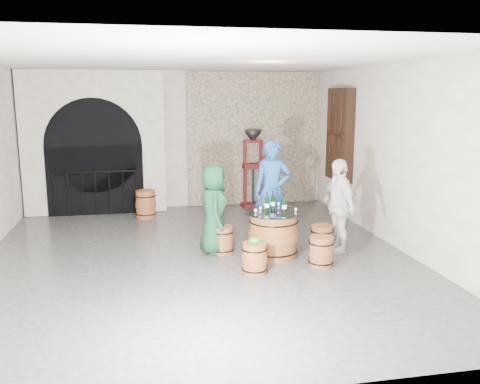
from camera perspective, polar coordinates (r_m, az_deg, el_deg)
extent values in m
plane|color=#2F2F32|center=(8.55, -4.64, -7.35)|extent=(8.00, 8.00, 0.00)
plane|color=beige|center=(12.15, -6.92, 5.81)|extent=(8.00, 0.00, 8.00)
plane|color=beige|center=(4.30, 1.09, -3.73)|extent=(8.00, 0.00, 8.00)
plane|color=beige|center=(9.24, 17.33, 3.75)|extent=(0.00, 8.00, 8.00)
plane|color=beige|center=(8.13, -5.01, 14.57)|extent=(8.00, 8.00, 0.00)
cube|color=tan|center=(12.35, 1.51, 5.98)|extent=(3.20, 0.12, 3.18)
cube|color=beige|center=(11.91, -16.02, 5.36)|extent=(3.10, 0.50, 3.18)
cube|color=black|center=(11.76, -15.91, 1.24)|extent=(2.10, 0.03, 1.55)
cylinder|color=black|center=(11.65, -16.11, 4.99)|extent=(2.10, 0.03, 2.10)
cylinder|color=black|center=(11.66, -15.98, 2.18)|extent=(1.79, 0.04, 0.04)
cylinder|color=black|center=(11.85, -20.16, -0.34)|extent=(0.02, 0.02, 0.98)
cylinder|color=black|center=(11.81, -18.73, -0.29)|extent=(0.02, 0.02, 0.98)
cylinder|color=black|center=(11.77, -17.30, -0.24)|extent=(0.02, 0.02, 0.98)
cylinder|color=black|center=(11.74, -15.86, -0.19)|extent=(0.02, 0.02, 0.98)
cylinder|color=black|center=(11.72, -14.41, -0.13)|extent=(0.02, 0.02, 0.98)
cylinder|color=black|center=(11.70, -12.96, -0.08)|extent=(0.02, 0.02, 0.98)
cylinder|color=black|center=(11.70, -11.50, -0.03)|extent=(0.02, 0.02, 0.98)
cube|color=black|center=(11.34, 11.15, 6.33)|extent=(0.20, 1.10, 2.00)
cube|color=black|center=(11.32, 10.91, 6.33)|extent=(0.06, 0.88, 1.76)
cube|color=black|center=(11.33, 11.05, 6.33)|extent=(0.22, 0.92, 0.06)
cube|color=black|center=(11.06, 11.62, 6.20)|extent=(0.22, 0.06, 1.80)
cube|color=black|center=(11.33, 11.05, 6.33)|extent=(0.22, 0.06, 1.80)
cube|color=black|center=(11.60, 10.52, 6.46)|extent=(0.22, 0.06, 1.80)
cylinder|color=brown|center=(8.50, 3.75, -4.89)|extent=(0.77, 0.77, 0.73)
cylinder|color=brown|center=(8.50, 3.75, -4.89)|extent=(0.82, 0.82, 0.16)
torus|color=black|center=(8.57, 3.73, -6.48)|extent=(0.83, 0.83, 0.02)
torus|color=black|center=(8.43, 3.77, -3.27)|extent=(0.83, 0.83, 0.02)
cylinder|color=brown|center=(8.40, 3.78, -2.43)|extent=(0.79, 0.79, 0.02)
cylinder|color=black|center=(8.40, 3.78, -2.26)|extent=(1.00, 1.00, 0.01)
cylinder|color=brown|center=(8.69, -2.01, -5.45)|extent=(0.36, 0.36, 0.46)
cylinder|color=brown|center=(8.69, -2.01, -5.45)|extent=(0.39, 0.39, 0.10)
torus|color=black|center=(8.73, -2.00, -6.43)|extent=(0.40, 0.40, 0.02)
torus|color=black|center=(8.64, -2.02, -4.46)|extent=(0.40, 0.40, 0.02)
cylinder|color=brown|center=(8.62, -2.02, -3.93)|extent=(0.37, 0.37, 0.02)
cylinder|color=brown|center=(9.38, 3.62, -4.22)|extent=(0.36, 0.36, 0.46)
cylinder|color=brown|center=(9.38, 3.62, -4.22)|extent=(0.39, 0.39, 0.10)
torus|color=black|center=(9.42, 3.61, -5.13)|extent=(0.40, 0.40, 0.02)
torus|color=black|center=(9.34, 3.63, -3.29)|extent=(0.40, 0.40, 0.02)
cylinder|color=brown|center=(9.32, 3.63, -2.80)|extent=(0.37, 0.37, 0.02)
cylinder|color=brown|center=(8.84, 9.16, -5.30)|extent=(0.36, 0.36, 0.46)
cylinder|color=brown|center=(8.84, 9.16, -5.30)|extent=(0.39, 0.39, 0.10)
torus|color=black|center=(8.88, 9.13, -6.26)|extent=(0.40, 0.40, 0.02)
torus|color=black|center=(8.79, 9.19, -4.32)|extent=(0.40, 0.40, 0.02)
cylinder|color=brown|center=(8.77, 9.21, -3.80)|extent=(0.37, 0.37, 0.02)
cylinder|color=brown|center=(8.16, 9.10, -6.69)|extent=(0.36, 0.36, 0.46)
cylinder|color=brown|center=(8.16, 9.10, -6.69)|extent=(0.39, 0.39, 0.10)
torus|color=black|center=(8.21, 9.07, -7.72)|extent=(0.40, 0.40, 0.02)
torus|color=black|center=(8.11, 9.13, -5.64)|extent=(0.40, 0.40, 0.02)
cylinder|color=brown|center=(8.09, 9.15, -5.07)|extent=(0.37, 0.37, 0.02)
cylinder|color=brown|center=(7.75, 1.64, -7.50)|extent=(0.36, 0.36, 0.46)
cylinder|color=brown|center=(7.75, 1.64, -7.50)|extent=(0.39, 0.39, 0.10)
torus|color=black|center=(7.80, 1.64, -8.59)|extent=(0.40, 0.40, 0.02)
torus|color=black|center=(7.70, 1.65, -6.41)|extent=(0.40, 0.40, 0.02)
cylinder|color=brown|center=(7.68, 1.65, -5.81)|extent=(0.37, 0.37, 0.02)
ellipsoid|color=#0D932B|center=(7.67, 1.66, -5.47)|extent=(0.18, 0.18, 0.10)
cylinder|color=#0D932B|center=(7.67, 2.29, -5.76)|extent=(0.11, 0.11, 0.01)
imported|color=#113E24|center=(8.58, -2.96, -1.98)|extent=(0.52, 0.77, 1.52)
imported|color=#1A4C92|center=(9.37, 3.65, 0.17)|extent=(0.75, 0.57, 1.86)
imported|color=silver|center=(8.81, 10.96, -1.53)|extent=(0.50, 0.99, 1.61)
cylinder|color=black|center=(8.39, 3.05, -1.44)|extent=(0.07, 0.07, 0.22)
cylinder|color=white|center=(8.39, 3.05, -1.51)|extent=(0.08, 0.08, 0.06)
cone|color=black|center=(8.36, 3.06, -0.60)|extent=(0.07, 0.07, 0.05)
cylinder|color=black|center=(8.35, 3.06, -0.24)|extent=(0.03, 0.03, 0.07)
cylinder|color=black|center=(8.31, 5.00, -1.59)|extent=(0.07, 0.07, 0.22)
cylinder|color=white|center=(8.31, 5.00, -1.66)|extent=(0.08, 0.08, 0.06)
cone|color=black|center=(8.28, 5.01, -0.75)|extent=(0.07, 0.07, 0.05)
cylinder|color=black|center=(8.27, 5.02, -0.37)|extent=(0.03, 0.03, 0.07)
cylinder|color=black|center=(8.53, 3.72, -1.24)|extent=(0.07, 0.07, 0.22)
cylinder|color=white|center=(8.53, 3.72, -1.31)|extent=(0.08, 0.08, 0.06)
cone|color=black|center=(8.50, 3.73, -0.42)|extent=(0.07, 0.07, 0.05)
cylinder|color=black|center=(8.49, 3.73, -0.06)|extent=(0.03, 0.03, 0.07)
cylinder|color=brown|center=(11.31, -10.55, -1.39)|extent=(0.41, 0.41, 0.58)
cylinder|color=brown|center=(11.31, -10.55, -1.39)|extent=(0.44, 0.44, 0.13)
torus|color=black|center=(11.35, -10.51, -2.37)|extent=(0.46, 0.46, 0.02)
torus|color=black|center=(11.27, -10.58, -0.41)|extent=(0.46, 0.46, 0.02)
cylinder|color=brown|center=(11.25, -10.60, 0.11)|extent=(0.42, 0.42, 0.02)
cube|color=#500D15|center=(12.18, 1.43, -1.49)|extent=(0.53, 0.44, 0.10)
cube|color=#500D15|center=(12.01, 1.45, 2.92)|extent=(0.47, 0.32, 0.12)
cube|color=#500D15|center=(11.94, 1.46, 5.70)|extent=(0.46, 0.14, 0.07)
cylinder|color=black|center=(12.07, 1.44, 0.99)|extent=(0.05, 0.05, 0.97)
cylinder|color=black|center=(11.92, 1.47, 6.77)|extent=(0.37, 0.37, 0.09)
cone|color=black|center=(11.93, 1.46, 6.21)|extent=(0.37, 0.37, 0.19)
cube|color=#500D15|center=(11.98, 0.55, 2.10)|extent=(0.07, 0.07, 1.56)
cube|color=#500D15|center=(12.08, 2.33, 2.17)|extent=(0.07, 0.07, 1.56)
cylinder|color=#500D15|center=(12.02, 2.85, 3.99)|extent=(0.42, 0.05, 0.31)
cube|color=silver|center=(12.36, 2.72, 4.80)|extent=(0.18, 0.10, 0.22)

